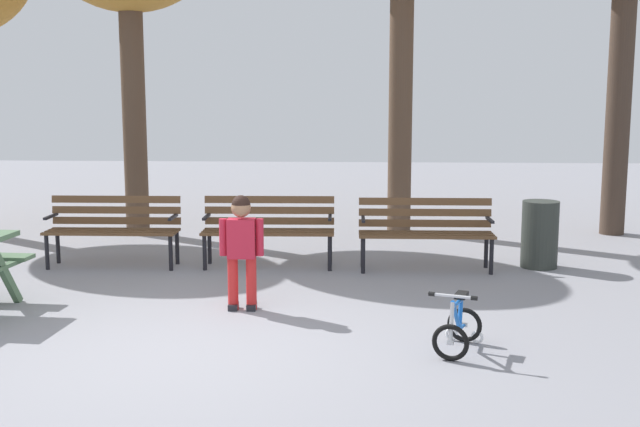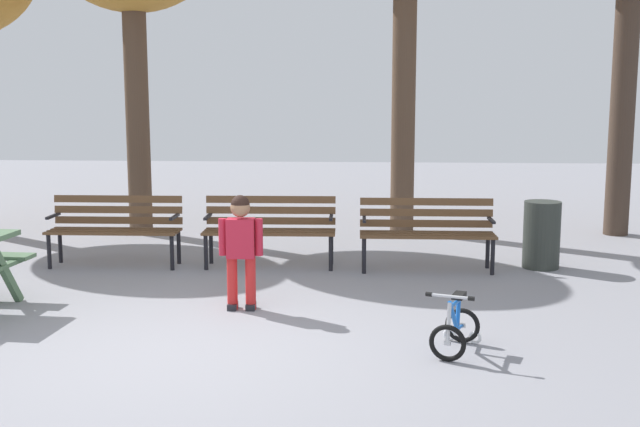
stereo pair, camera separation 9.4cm
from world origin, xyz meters
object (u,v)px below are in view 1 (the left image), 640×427
(park_bench_right, at_px, (426,227))
(park_bench_far_left, at_px, (114,225))
(park_bench_left, at_px, (269,225))
(child_standing, at_px, (242,242))
(kids_bicycle, at_px, (458,327))
(trash_bin, at_px, (540,234))

(park_bench_right, bearing_deg, park_bench_far_left, 179.93)
(park_bench_left, bearing_deg, child_standing, -90.91)
(park_bench_right, height_order, kids_bicycle, park_bench_right)
(kids_bicycle, xyz_separation_m, trash_bin, (1.37, 3.23, 0.21))
(park_bench_far_left, relative_size, park_bench_left, 1.00)
(park_bench_right, height_order, trash_bin, park_bench_right)
(park_bench_far_left, height_order, child_standing, child_standing)
(park_bench_right, xyz_separation_m, kids_bicycle, (0.03, -3.05, -0.31))
(park_bench_left, relative_size, trash_bin, 1.98)
(park_bench_right, bearing_deg, child_standing, -135.55)
(trash_bin, bearing_deg, park_bench_far_left, -178.06)
(park_bench_far_left, xyz_separation_m, park_bench_left, (1.90, 0.07, 0.00))
(park_bench_far_left, distance_m, trash_bin, 5.20)
(park_bench_left, bearing_deg, park_bench_far_left, -177.75)
(park_bench_far_left, bearing_deg, park_bench_right, -0.07)
(park_bench_left, xyz_separation_m, kids_bicycle, (1.93, -3.13, -0.31))
(park_bench_right, bearing_deg, park_bench_left, 177.62)
(park_bench_far_left, height_order, trash_bin, park_bench_far_left)
(child_standing, height_order, trash_bin, child_standing)
(park_bench_right, relative_size, child_standing, 1.42)
(child_standing, bearing_deg, park_bench_left, 89.09)
(child_standing, bearing_deg, kids_bicycle, -30.41)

